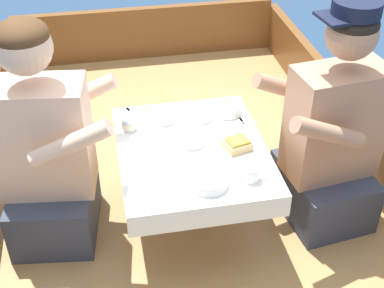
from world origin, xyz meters
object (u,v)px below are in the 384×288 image
(coffee_cup_port, at_px, (166,117))
(coffee_cup_starboard, at_px, (252,173))
(person_starboard, at_px, (331,138))
(tin_can, at_px, (129,125))
(person_port, at_px, (46,154))
(sandwich, at_px, (238,144))

(coffee_cup_port, bearing_deg, coffee_cup_starboard, -59.75)
(person_starboard, bearing_deg, coffee_cup_starboard, 18.17)
(person_starboard, xyz_separation_m, coffee_cup_port, (-0.70, 0.27, 0.03))
(coffee_cup_starboard, xyz_separation_m, tin_can, (-0.45, 0.44, -0.01))
(person_port, xyz_separation_m, sandwich, (0.81, -0.13, 0.03))
(person_port, height_order, coffee_cup_port, person_port)
(sandwich, xyz_separation_m, coffee_cup_port, (-0.27, 0.27, 0.00))
(coffee_cup_starboard, bearing_deg, tin_can, 135.22)
(person_starboard, relative_size, sandwich, 8.42)
(person_starboard, height_order, coffee_cup_starboard, person_starboard)
(person_starboard, bearing_deg, tin_can, -22.77)
(sandwich, distance_m, coffee_cup_starboard, 0.20)
(person_starboard, distance_m, tin_can, 0.91)
(coffee_cup_starboard, bearing_deg, sandwich, 91.80)
(sandwich, xyz_separation_m, coffee_cup_starboard, (0.01, -0.20, 0.00))
(coffee_cup_port, height_order, tin_can, coffee_cup_port)
(tin_can, bearing_deg, coffee_cup_port, 8.55)
(person_starboard, relative_size, coffee_cup_port, 11.09)
(person_port, height_order, tin_can, person_port)
(person_starboard, xyz_separation_m, tin_can, (-0.87, 0.24, 0.02))
(person_port, distance_m, coffee_cup_port, 0.56)
(person_port, xyz_separation_m, coffee_cup_port, (0.54, 0.15, 0.03))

